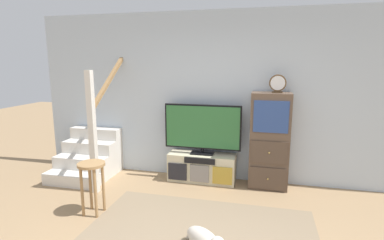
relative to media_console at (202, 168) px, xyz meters
The scene contains 9 objects.
back_wall 1.19m from the media_console, 41.70° to the left, with size 6.40×0.12×2.70m, color silver.
area_rug 1.64m from the media_console, 79.33° to the right, with size 2.60×1.80×0.01m, color #847056.
media_console is the anchor object (origin of this frame).
television 0.65m from the media_console, 90.00° to the left, with size 1.23×0.22×0.80m.
side_cabinet 1.16m from the media_console, ahead, with size 0.58×0.38×1.47m.
desk_clock 1.77m from the media_console, ahead, with size 0.24×0.08×0.27m.
staircase 1.94m from the media_console, behind, with size 1.00×1.36×2.20m.
bar_stool_near 1.80m from the media_console, 129.23° to the right, with size 0.34×0.34×0.67m.
dog 1.85m from the media_console, 77.05° to the right, with size 0.49×0.41×0.23m.
Camera 1 is at (0.66, -2.35, 1.91)m, focal length 28.17 mm.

